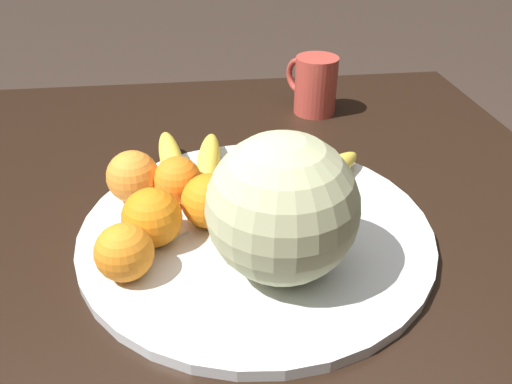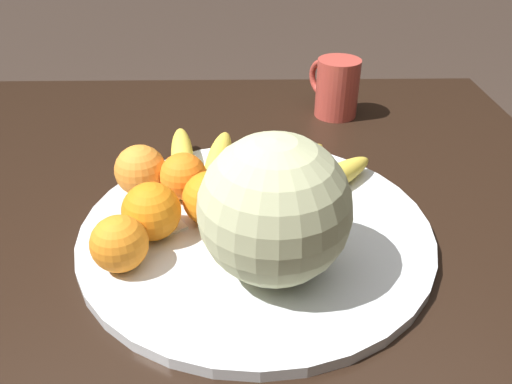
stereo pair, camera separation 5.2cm
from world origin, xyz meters
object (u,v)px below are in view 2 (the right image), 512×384
Objects in this scene: kitchen_table at (230,328)px; orange_front_left at (119,244)px; ceramic_mug at (336,87)px; orange_front_right at (183,176)px; fruit_bowl at (256,229)px; orange_back_right at (151,212)px; orange_top_small at (253,196)px; produce_tag at (161,214)px; melon at (274,209)px; orange_mid_center at (141,170)px; orange_back_left at (210,198)px; banana_bunch at (256,167)px.

kitchen_table is 19.46× the size of orange_front_left.
kitchen_table is 0.51m from ceramic_mug.
orange_front_right is at bearing 140.42° from ceramic_mug.
fruit_bowl is at bearing -125.02° from orange_front_right.
fruit_bowl is 0.13m from orange_front_right.
ceramic_mug is (0.40, -0.28, 0.00)m from orange_back_right.
produce_tag is at bearing 90.71° from orange_top_small.
melon reaches higher than ceramic_mug.
orange_front_right is at bearing -21.07° from orange_front_left.
orange_back_right is at bearing 63.37° from kitchen_table.
orange_front_left is 0.55m from ceramic_mug.
orange_mid_center reaches higher than orange_front_left.
orange_top_small is at bearing -124.40° from produce_tag.
fruit_bowl is 0.12m from melon.
fruit_bowl is 6.92× the size of orange_front_right.
orange_front_right is at bearing 65.28° from orange_top_small.
orange_front_left is 0.59× the size of ceramic_mug.
produce_tag is 0.84× the size of ceramic_mug.
orange_mid_center is 1.02× the size of orange_back_left.
orange_back_left is at bearing -125.35° from orange_mid_center.
melon reaches higher than banana_bunch.
orange_mid_center reaches higher than fruit_bowl.
melon is 2.32× the size of orange_mid_center.
orange_top_small is 0.60× the size of produce_tag.
orange_back_left is at bearing -136.69° from produce_tag.
orange_mid_center is (0.16, 0.18, -0.05)m from melon.
orange_back_left is at bearing 17.14° from kitchen_table.
orange_back_right reaches higher than orange_top_small.
orange_front_right is 0.06m from produce_tag.
banana_bunch is 0.16m from produce_tag.
banana_bunch is 4.94× the size of orange_front_right.
orange_mid_center is at bearing 54.65° from orange_back_left.
ceramic_mug is at bearing -16.80° from melon.
orange_mid_center reaches higher than banana_bunch.
ceramic_mug is (0.44, -0.19, 0.16)m from kitchen_table.
orange_back_right is at bearing -162.88° from orange_mid_center.
orange_front_right is 1.14× the size of orange_top_small.
banana_bunch is 4.44× the size of orange_back_right.
banana_bunch is at bearing 149.33° from ceramic_mug.
kitchen_table is 0.18m from orange_back_right.
orange_front_left is at bearing 129.01° from produce_tag.
produce_tag is at bearing -150.50° from orange_mid_center.
orange_front_left is 0.16m from orange_front_right.
kitchen_table is at bearing -84.86° from orange_front_left.
orange_back_right reaches higher than orange_mid_center.
orange_back_left is at bearing 39.14° from melon.
fruit_bowl is at bearing -172.95° from orange_top_small.
kitchen_table is 0.24m from orange_mid_center.
melon is (-0.08, -0.02, 0.09)m from fruit_bowl.
banana_bunch is at bearing -1.09° from fruit_bowl.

